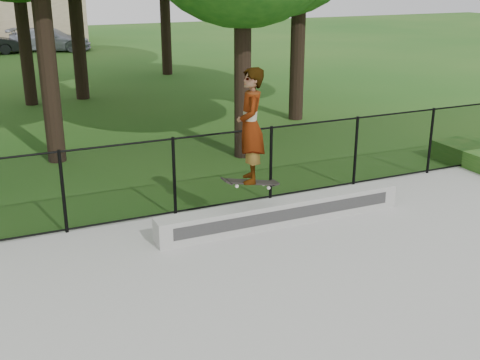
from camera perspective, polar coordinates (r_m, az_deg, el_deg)
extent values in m
cube|color=#A4A49F|center=(10.89, 4.03, -3.04)|extent=(4.73, 0.40, 0.44)
imported|color=#9398A7|center=(37.48, -17.56, 12.60)|extent=(4.59, 3.34, 1.33)
cube|color=black|center=(10.27, 0.99, -0.20)|extent=(0.83, 0.23, 0.19)
imported|color=#9FD0D2|center=(9.99, 1.02, 5.14)|extent=(0.68, 0.82, 1.93)
cylinder|color=black|center=(10.74, -16.43, -1.10)|extent=(0.06, 0.06, 1.50)
cylinder|color=black|center=(11.14, -6.25, 0.33)|extent=(0.06, 0.06, 1.50)
cylinder|color=black|center=(11.87, 2.94, 1.61)|extent=(0.06, 0.06, 1.50)
cylinder|color=black|center=(12.87, 10.90, 2.69)|extent=(0.06, 0.06, 1.50)
cylinder|color=black|center=(14.09, 17.61, 3.55)|extent=(0.06, 0.06, 1.50)
cylinder|color=black|center=(10.93, -6.39, 3.90)|extent=(16.00, 0.04, 0.04)
cylinder|color=black|center=(11.38, -6.13, -3.01)|extent=(16.00, 0.04, 0.04)
cube|color=black|center=(11.14, -6.25, 0.33)|extent=(16.00, 0.01, 1.50)
cylinder|color=black|center=(14.84, -17.96, 12.17)|extent=(0.44, 0.44, 5.62)
cylinder|color=black|center=(14.63, 0.25, 10.33)|extent=(0.44, 0.44, 4.27)
cylinder|color=black|center=(18.67, 5.53, 13.86)|extent=(0.44, 0.44, 5.38)
cylinder|color=black|center=(22.53, -15.21, 14.08)|extent=(0.44, 0.44, 5.29)
cylinder|color=black|center=(27.48, -7.09, 14.90)|extent=(0.44, 0.44, 4.82)
cylinder|color=black|center=(22.00, -19.79, 12.71)|extent=(0.44, 0.44, 4.66)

